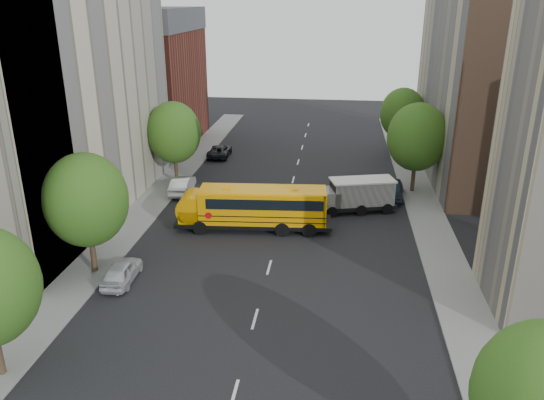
% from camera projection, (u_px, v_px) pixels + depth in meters
% --- Properties ---
extents(ground, '(120.00, 120.00, 0.00)m').
position_uv_depth(ground, '(273.00, 254.00, 36.48)').
color(ground, black).
rests_on(ground, ground).
extents(sidewalk_left, '(3.00, 80.00, 0.12)m').
position_uv_depth(sidewalk_left, '(138.00, 217.00, 42.43)').
color(sidewalk_left, slate).
rests_on(sidewalk_left, ground).
extents(sidewalk_right, '(3.00, 80.00, 0.12)m').
position_uv_depth(sidewalk_right, '(433.00, 232.00, 39.75)').
color(sidewalk_right, slate).
rests_on(sidewalk_right, ground).
extents(lane_markings, '(0.15, 64.00, 0.01)m').
position_uv_depth(lane_markings, '(287.00, 202.00, 45.74)').
color(lane_markings, silver).
rests_on(lane_markings, ground).
extents(building_left_cream, '(10.00, 26.00, 20.00)m').
position_uv_depth(building_left_cream, '(50.00, 88.00, 40.57)').
color(building_left_cream, beige).
rests_on(building_left_cream, ground).
extents(building_left_redbrick, '(10.00, 15.00, 13.00)m').
position_uv_depth(building_left_redbrick, '(150.00, 89.00, 62.21)').
color(building_left_redbrick, maroon).
rests_on(building_left_redbrick, ground).
extents(building_right_far, '(10.00, 22.00, 18.00)m').
position_uv_depth(building_right_far, '(489.00, 83.00, 49.70)').
color(building_right_far, tan).
rests_on(building_right_far, ground).
extents(building_right_sidewall, '(10.10, 0.30, 18.00)m').
position_uv_depth(building_right_sidewall, '(527.00, 105.00, 39.51)').
color(building_right_sidewall, brown).
rests_on(building_right_sidewall, ground).
extents(street_tree_1, '(5.12, 5.12, 7.90)m').
position_uv_depth(street_tree_1, '(86.00, 200.00, 32.28)').
color(street_tree_1, '#38281C').
rests_on(street_tree_1, ground).
extents(street_tree_2, '(4.99, 4.99, 7.71)m').
position_uv_depth(street_tree_2, '(174.00, 133.00, 49.01)').
color(street_tree_2, '#38281C').
rests_on(street_tree_2, ground).
extents(street_tree_4, '(5.25, 5.25, 8.10)m').
position_uv_depth(street_tree_4, '(417.00, 137.00, 46.36)').
color(street_tree_4, '#38281C').
rests_on(street_tree_4, ground).
extents(street_tree_5, '(4.86, 4.86, 7.51)m').
position_uv_depth(street_tree_5, '(403.00, 114.00, 57.61)').
color(street_tree_5, '#38281C').
rests_on(street_tree_5, ground).
extents(school_bus, '(11.92, 3.61, 3.31)m').
position_uv_depth(school_bus, '(252.00, 206.00, 39.80)').
color(school_bus, black).
rests_on(school_bus, ground).
extents(safari_truck, '(6.78, 3.88, 2.75)m').
position_uv_depth(safari_truck, '(357.00, 195.00, 43.26)').
color(safari_truck, black).
rests_on(safari_truck, ground).
extents(parked_car_0, '(1.78, 4.10, 1.38)m').
position_uv_depth(parked_car_0, '(122.00, 272.00, 32.68)').
color(parked_car_0, silver).
rests_on(parked_car_0, ground).
extents(parked_car_1, '(1.87, 4.65, 1.50)m').
position_uv_depth(parked_car_1, '(182.00, 185.00, 47.62)').
color(parked_car_1, beige).
rests_on(parked_car_1, ground).
extents(parked_car_2, '(2.28, 4.76, 1.31)m').
position_uv_depth(parked_car_2, '(220.00, 151.00, 58.60)').
color(parked_car_2, black).
rests_on(parked_car_2, ground).
extents(parked_car_4, '(2.27, 4.71, 1.55)m').
position_uv_depth(parked_car_4, '(393.00, 190.00, 46.35)').
color(parked_car_4, '#2E3A50').
rests_on(parked_car_4, ground).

